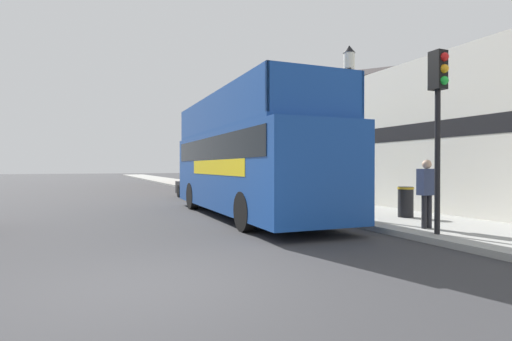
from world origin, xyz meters
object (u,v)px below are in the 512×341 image
at_px(tour_bus, 246,163).
at_px(pedestrian_nearest, 427,187).
at_px(traffic_signal, 439,100).
at_px(parked_car_ahead_of_bus, 202,186).
at_px(lamp_post_nearest, 349,100).
at_px(litter_bin, 406,201).
at_px(lamp_post_second, 244,133).

bearing_deg(tour_bus, pedestrian_nearest, -60.23).
height_order(tour_bus, traffic_signal, traffic_signal).
height_order(parked_car_ahead_of_bus, lamp_post_nearest, lamp_post_nearest).
xyz_separation_m(traffic_signal, lamp_post_nearest, (-0.11, 3.07, 0.47)).
bearing_deg(parked_car_ahead_of_bus, lamp_post_nearest, -80.26).
xyz_separation_m(parked_car_ahead_of_bus, traffic_signal, (1.66, -13.23, 2.45)).
xyz_separation_m(tour_bus, traffic_signal, (2.26, -5.66, 1.34)).
relative_size(tour_bus, parked_car_ahead_of_bus, 2.21).
bearing_deg(tour_bus, parked_car_ahead_of_bus, 86.63).
xyz_separation_m(parked_car_ahead_of_bus, litter_bin, (3.21, -10.67, -0.02)).
bearing_deg(pedestrian_nearest, lamp_post_second, 92.97).
bearing_deg(pedestrian_nearest, lamp_post_nearest, 102.98).
height_order(tour_bus, litter_bin, tour_bus).
bearing_deg(pedestrian_nearest, litter_bin, 58.73).
height_order(pedestrian_nearest, lamp_post_nearest, lamp_post_nearest).
bearing_deg(parked_car_ahead_of_bus, traffic_signal, -81.76).
bearing_deg(tour_bus, traffic_signal, -67.01).
xyz_separation_m(tour_bus, pedestrian_nearest, (2.69, -4.94, -0.61)).
bearing_deg(tour_bus, lamp_post_second, 70.30).
xyz_separation_m(parked_car_ahead_of_bus, pedestrian_nearest, (2.09, -12.51, 0.51)).
height_order(traffic_signal, lamp_post_nearest, lamp_post_nearest).
xyz_separation_m(parked_car_ahead_of_bus, lamp_post_nearest, (1.55, -10.16, 2.92)).
distance_m(tour_bus, traffic_signal, 6.24).
distance_m(lamp_post_nearest, litter_bin, 3.41).
bearing_deg(lamp_post_second, pedestrian_nearest, -87.03).
xyz_separation_m(pedestrian_nearest, lamp_post_nearest, (-0.54, 2.34, 2.42)).
distance_m(parked_car_ahead_of_bus, pedestrian_nearest, 12.69).
bearing_deg(lamp_post_nearest, parked_car_ahead_of_bus, 98.66).
height_order(parked_car_ahead_of_bus, traffic_signal, traffic_signal).
distance_m(tour_bus, lamp_post_second, 6.19).
relative_size(parked_car_ahead_of_bus, litter_bin, 4.84).
xyz_separation_m(lamp_post_nearest, litter_bin, (1.66, -0.50, -2.94)).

